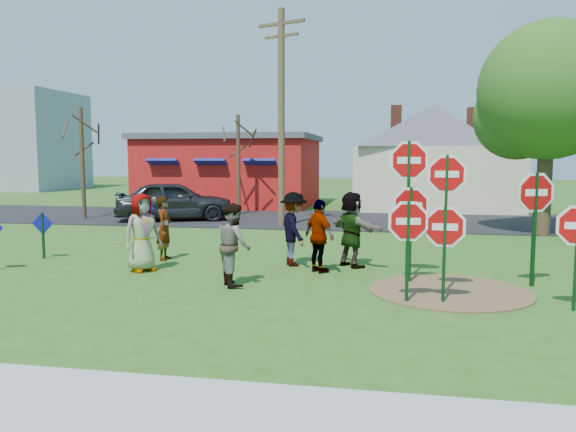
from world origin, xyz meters
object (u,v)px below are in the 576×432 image
Objects in this scene: stop_sign_c at (446,192)px; person_b at (164,228)px; stop_sign_a at (408,229)px; person_a at (142,232)px; utility_pole at (281,114)px; suv at (174,201)px; leafy_tree at (552,98)px; stop_sign_d at (535,201)px; stop_sign_b at (409,174)px.

person_b is at bearing 162.87° from stop_sign_c.
stop_sign_a is 6.33m from person_a.
utility_pole reaches higher than stop_sign_c.
leafy_tree is at bearing -119.06° from suv.
utility_pole is (4.83, -1.18, 3.44)m from suv.
utility_pole is (-5.18, 10.01, 2.28)m from stop_sign_c.
person_a is at bearing 176.35° from suv.
leafy_tree is (4.93, 9.96, 3.29)m from stop_sign_a.
stop_sign_d is 8.95m from leafy_tree.
leafy_tree reaches higher than stop_sign_b.
person_b is at bearing 142.31° from stop_sign_a.
suv is (-10.00, 11.19, -1.16)m from stop_sign_c.
person_a is (-6.11, -0.30, -1.40)m from stop_sign_b.
person_a is at bearing 159.03° from stop_sign_d.
stop_sign_a is at bearing -116.34° from leafy_tree.
stop_sign_c reaches higher than person_a.
stop_sign_b reaches higher than suv.
utility_pole is at bearing 28.45° from person_a.
stop_sign_c is 6.96m from person_a.
utility_pole reaches higher than suv.
stop_sign_c reaches higher than person_b.
leafy_tree is at bearing -4.43° from utility_pole.
person_b is (-6.13, 3.31, -0.54)m from stop_sign_a.
leafy_tree is (11.07, 6.65, 3.82)m from person_b.
stop_sign_b is 1.26× the size of stop_sign_d.
suv is at bearing 56.43° from person_a.
person_a reaches higher than person_b.
stop_sign_a reaches higher than suv.
stop_sign_c is 0.40× the size of leafy_tree.
utility_pole reaches higher than stop_sign_d.
stop_sign_d is 8.70m from person_a.
stop_sign_a reaches higher than person_b.
person_a is at bearing 154.09° from stop_sign_a.
suv is 0.67× the size of leafy_tree.
leafy_tree reaches higher than stop_sign_a.
stop_sign_c is 10.53m from leafy_tree.
suv is at bearing 13.49° from person_b.
person_a is at bearing 174.45° from stop_sign_c.
person_b is at bearing -149.00° from leafy_tree.
utility_pole is at bearing 103.30° from stop_sign_a.
stop_sign_d is at bearing -106.41° from person_b.
stop_sign_a is 1.22× the size of person_b.
stop_sign_d is at bearing -105.92° from leafy_tree.
utility_pole is (-7.06, 8.87, 2.52)m from stop_sign_d.
leafy_tree is at bearing 54.34° from stop_sign_a.
stop_sign_b reaches higher than stop_sign_d.
stop_sign_a is 0.25× the size of utility_pole.
suv is at bearing 147.35° from stop_sign_b.
stop_sign_b is 13.59m from suv.
stop_sign_d is at bearing 7.11° from stop_sign_b.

